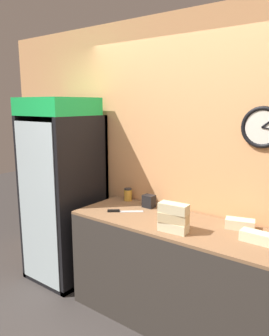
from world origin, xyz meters
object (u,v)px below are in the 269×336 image
(sandwich_stack_middle, at_px, (173,218))
(condiment_jar, at_px, (128,194))
(sandwich_flat_left, at_px, (257,237))
(sandwich_stack_bottom, at_px, (173,227))
(napkin_dispenser, at_px, (149,201))
(beverage_cooler, at_px, (66,182))
(chefs_knife, at_px, (120,211))
(sandwich_stack_top, at_px, (174,208))
(sandwich_flat_right, at_px, (240,224))

(sandwich_stack_middle, distance_m, condiment_jar, 0.92)
(sandwich_flat_left, bearing_deg, sandwich_stack_bottom, -162.05)
(condiment_jar, bearing_deg, napkin_dispenser, -10.87)
(sandwich_stack_middle, bearing_deg, condiment_jar, 150.62)
(beverage_cooler, xyz_separation_m, chefs_knife, (0.83, -0.09, -0.14))
(sandwich_stack_top, height_order, chefs_knife, sandwich_stack_top)
(beverage_cooler, bearing_deg, condiment_jar, 19.85)
(sandwich_stack_middle, height_order, condiment_jar, sandwich_stack_middle)
(sandwich_stack_middle, distance_m, chefs_knife, 0.65)
(chefs_knife, height_order, condiment_jar, condiment_jar)
(sandwich_stack_bottom, relative_size, sandwich_flat_left, 1.01)
(sandwich_stack_middle, relative_size, sandwich_stack_top, 1.02)
(sandwich_stack_bottom, distance_m, sandwich_stack_middle, 0.08)
(chefs_knife, bearing_deg, sandwich_flat_left, 3.22)
(beverage_cooler, relative_size, sandwich_stack_bottom, 8.26)
(sandwich_flat_left, distance_m, chefs_knife, 1.22)
(chefs_knife, bearing_deg, sandwich_stack_middle, -10.79)
(sandwich_stack_middle, relative_size, napkin_dispenser, 2.02)
(sandwich_flat_right, bearing_deg, sandwich_flat_left, -44.23)
(sandwich_stack_middle, xyz_separation_m, sandwich_flat_right, (0.39, 0.37, -0.08))
(sandwich_stack_bottom, bearing_deg, chefs_knife, 169.21)
(beverage_cooler, relative_size, sandwich_flat_left, 8.35)
(sandwich_stack_middle, bearing_deg, sandwich_flat_right, 43.46)
(sandwich_stack_bottom, relative_size, sandwich_stack_middle, 0.98)
(sandwich_stack_bottom, relative_size, sandwich_stack_top, 1.00)
(sandwich_stack_middle, relative_size, sandwich_flat_left, 1.03)
(sandwich_stack_bottom, height_order, condiment_jar, condiment_jar)
(sandwich_stack_bottom, xyz_separation_m, napkin_dispenser, (-0.50, 0.39, 0.02))
(sandwich_stack_top, xyz_separation_m, napkin_dispenser, (-0.50, 0.39, -0.13))
(sandwich_flat_left, distance_m, condiment_jar, 1.41)
(napkin_dispenser, bearing_deg, beverage_cooler, -169.33)
(sandwich_flat_left, distance_m, sandwich_flat_right, 0.26)
(condiment_jar, bearing_deg, sandwich_stack_bottom, -29.38)
(sandwich_stack_bottom, bearing_deg, sandwich_stack_top, 180.00)
(chefs_knife, distance_m, condiment_jar, 0.38)
(sandwich_stack_top, relative_size, napkin_dispenser, 1.98)
(sandwich_stack_middle, bearing_deg, sandwich_stack_top, 0.00)
(sandwich_flat_right, height_order, condiment_jar, condiment_jar)
(sandwich_stack_top, distance_m, sandwich_flat_right, 0.56)
(sandwich_stack_bottom, distance_m, sandwich_flat_left, 0.61)
(sandwich_flat_right, relative_size, napkin_dispenser, 2.05)
(sandwich_flat_left, height_order, chefs_knife, sandwich_flat_left)
(sandwich_stack_top, height_order, condiment_jar, sandwich_stack_top)
(condiment_jar, bearing_deg, chefs_knife, -62.98)
(sandwich_flat_left, xyz_separation_m, chefs_knife, (-1.22, -0.07, -0.03))
(beverage_cooler, xyz_separation_m, sandwich_stack_bottom, (1.47, -0.21, -0.11))
(sandwich_flat_right, distance_m, napkin_dispenser, 0.90)
(beverage_cooler, distance_m, sandwich_flat_left, 2.06)
(beverage_cooler, distance_m, chefs_knife, 0.85)
(sandwich_stack_bottom, xyz_separation_m, sandwich_flat_left, (0.58, 0.19, 0.00))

